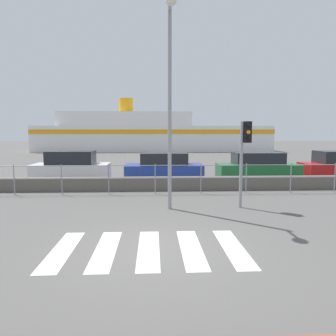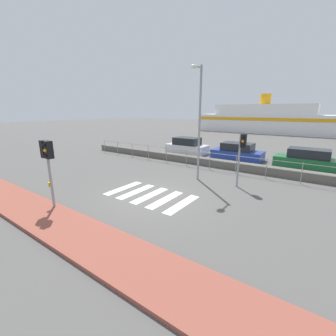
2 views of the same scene
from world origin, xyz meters
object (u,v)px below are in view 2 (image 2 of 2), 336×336
at_px(ferry_boat, 280,121).
at_px(parked_car_green, 308,160).
at_px(traffic_light_far, 242,149).
at_px(streetlamp, 198,112).
at_px(traffic_light_near, 48,157).
at_px(parked_car_blue, 237,152).
at_px(parked_car_white, 187,147).

distance_m(ferry_boat, parked_car_green, 26.45).
xyz_separation_m(traffic_light_far, streetlamp, (-2.42, -0.24, 1.81)).
bearing_deg(ferry_boat, streetlamp, -87.96).
bearing_deg(traffic_light_near, parked_car_blue, 78.10).
height_order(streetlamp, parked_car_white, streetlamp).
bearing_deg(parked_car_green, traffic_light_far, -111.27).
relative_size(streetlamp, parked_car_green, 1.48).
relative_size(ferry_boat, parked_car_blue, 7.27).
xyz_separation_m(traffic_light_far, parked_car_blue, (-2.38, 6.70, -1.47)).
xyz_separation_m(parked_car_blue, parked_car_green, (4.99, 0.00, 0.00)).
relative_size(parked_car_white, parked_car_green, 0.92).
height_order(streetlamp, parked_car_blue, streetlamp).
xyz_separation_m(traffic_light_near, traffic_light_far, (5.30, 7.14, -0.16)).
xyz_separation_m(traffic_light_near, parked_car_white, (-1.88, 13.85, -1.58)).
bearing_deg(streetlamp, ferry_boat, 92.04).
bearing_deg(parked_car_blue, streetlamp, -90.31).
height_order(parked_car_blue, parked_car_green, parked_car_green).
height_order(traffic_light_near, traffic_light_far, traffic_light_near).
height_order(traffic_light_near, ferry_boat, ferry_boat).
bearing_deg(parked_car_white, streetlamp, -55.57).
bearing_deg(parked_car_green, parked_car_white, 180.00).
xyz_separation_m(streetlamp, ferry_boat, (-1.16, 32.62, -1.76)).
height_order(ferry_boat, parked_car_blue, ferry_boat).
xyz_separation_m(parked_car_white, parked_car_blue, (4.80, -0.00, -0.05)).
xyz_separation_m(streetlamp, parked_car_green, (5.03, 6.94, -3.27)).
relative_size(ferry_boat, parked_car_white, 7.56).
height_order(traffic_light_near, parked_car_blue, traffic_light_near).
height_order(streetlamp, parked_car_green, streetlamp).
xyz_separation_m(traffic_light_near, ferry_boat, (1.72, 39.52, -0.12)).
bearing_deg(parked_car_blue, parked_car_green, 0.00).
bearing_deg(parked_car_green, streetlamp, -125.92).
distance_m(ferry_boat, parked_car_white, 25.97).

